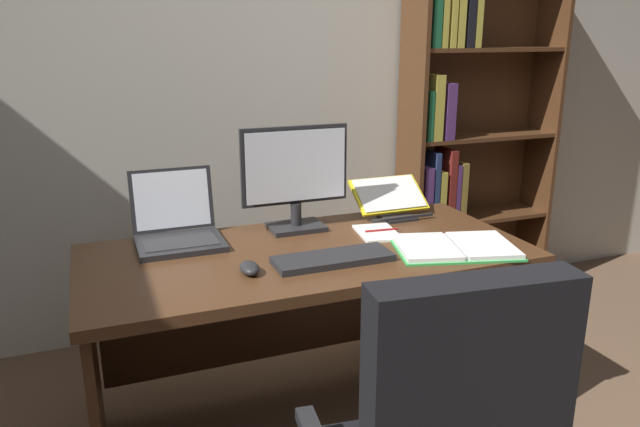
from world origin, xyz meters
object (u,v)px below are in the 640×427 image
Objects in this scene: notepad at (377,233)px; pen at (382,230)px; bookshelf at (461,145)px; reading_stand_with_book at (390,198)px; keyboard at (333,259)px; computer_mouse at (250,268)px; desk at (301,294)px; open_binder at (455,247)px; monitor at (295,179)px; laptop at (178,228)px.

pen is (0.02, 0.00, 0.01)m from notepad.
bookshelf is 6.02× the size of reading_stand_with_book.
keyboard is 0.38m from pen.
computer_mouse is 0.62m from notepad.
desk is at bearing -156.35° from reading_stand_with_book.
open_binder is (0.47, -0.05, -0.00)m from keyboard.
monitor is 0.68m from open_binder.
laptop is at bearing 139.35° from keyboard.
bookshelf is 1.25m from notepad.
computer_mouse is (-1.51, -1.04, -0.14)m from bookshelf.
computer_mouse reaches higher than keyboard.
pen is (-0.16, 0.27, 0.00)m from open_binder.
bookshelf reaches higher than pen.
bookshelf is 4.59× the size of keyboard.
pen is at bearing -124.44° from reading_stand_with_book.
keyboard is at bearing -143.72° from pen.
open_binder is 0.32m from pen.
bookshelf is 9.19× the size of notepad.
open_binder is 0.33m from notepad.
computer_mouse is (-0.26, -0.23, 0.23)m from desk.
bookshelf is at bearing 41.38° from notepad.
keyboard reaches higher than notepad.
laptop is at bearing 113.05° from computer_mouse.
computer_mouse is at bearing -159.13° from notepad.
pen is at bearing 36.28° from keyboard.
bookshelf is (1.25, 0.81, 0.37)m from desk.
monitor is 0.89× the size of open_binder.
bookshelf is at bearing 34.54° from computer_mouse.
notepad is at bearing 20.87° from computer_mouse.
pen is (0.30, -0.18, -0.20)m from monitor.
laptop is 0.75× the size of keyboard.
open_binder reaches higher than desk.
computer_mouse reaches higher than desk.
computer_mouse is at bearing -126.93° from monitor.
reading_stand_with_book reaches higher than notepad.
laptop is at bearing -177.68° from reading_stand_with_book.
computer_mouse is at bearing -138.79° from desk.
laptop is 0.78m from notepad.
desk is at bearing -146.98° from bookshelf.
monitor is at bearing 53.07° from computer_mouse.
open_binder is at bearing -3.74° from computer_mouse.
monitor is (0.04, 0.17, 0.42)m from desk.
reading_stand_with_book is at bearing -141.74° from bookshelf.
computer_mouse reaches higher than open_binder.
bookshelf is 1.80m from laptop.
computer_mouse is at bearing 180.00° from keyboard.
bookshelf reaches higher than reading_stand_with_book.
open_binder is at bearing -124.39° from bookshelf.
bookshelf is 4.38× the size of monitor.
laptop is 0.64× the size of open_binder.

